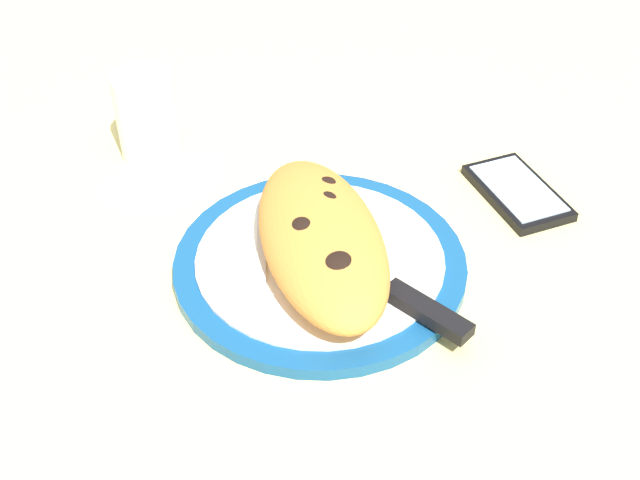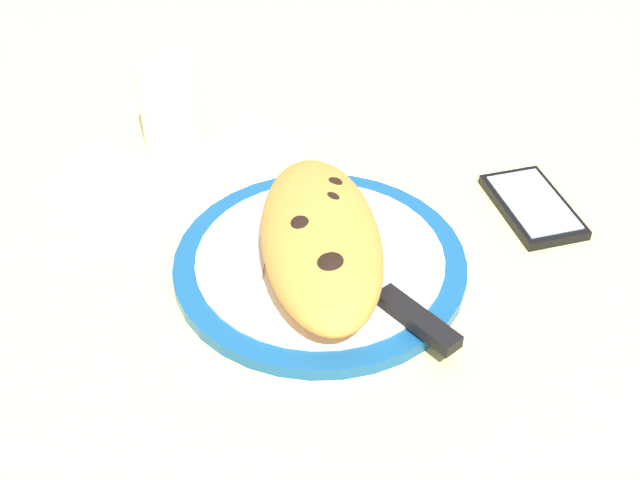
{
  "view_description": "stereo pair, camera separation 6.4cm",
  "coord_description": "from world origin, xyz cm",
  "px_view_note": "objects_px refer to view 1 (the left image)",
  "views": [
    {
      "loc": [
        56.06,
        -14.42,
        52.26
      ],
      "look_at": [
        0.0,
        0.0,
        3.55
      ],
      "focal_mm": 46.59,
      "sensor_mm": 36.0,
      "label": 1
    },
    {
      "loc": [
        57.32,
        -8.1,
        52.26
      ],
      "look_at": [
        0.0,
        0.0,
        3.55
      ],
      "focal_mm": 46.59,
      "sensor_mm": 36.0,
      "label": 2
    }
  ],
  "objects_px": {
    "plate": "(320,263)",
    "calzone": "(325,238)",
    "fork": "(261,274)",
    "smartphone": "(517,192)",
    "water_glass": "(147,121)",
    "knife": "(393,292)"
  },
  "relations": [
    {
      "from": "plate",
      "to": "calzone",
      "type": "bearing_deg",
      "value": 26.09
    },
    {
      "from": "smartphone",
      "to": "water_glass",
      "type": "distance_m",
      "value": 0.4
    },
    {
      "from": "knife",
      "to": "smartphone",
      "type": "distance_m",
      "value": 0.22
    },
    {
      "from": "plate",
      "to": "fork",
      "type": "height_order",
      "value": "fork"
    },
    {
      "from": "calzone",
      "to": "knife",
      "type": "height_order",
      "value": "calzone"
    },
    {
      "from": "water_glass",
      "to": "smartphone",
      "type": "bearing_deg",
      "value": 64.1
    },
    {
      "from": "fork",
      "to": "smartphone",
      "type": "relative_size",
      "value": 1.34
    },
    {
      "from": "knife",
      "to": "calzone",
      "type": "bearing_deg",
      "value": -142.81
    },
    {
      "from": "fork",
      "to": "knife",
      "type": "bearing_deg",
      "value": 62.95
    },
    {
      "from": "plate",
      "to": "knife",
      "type": "xyz_separation_m",
      "value": [
        0.07,
        0.05,
        0.01
      ]
    },
    {
      "from": "plate",
      "to": "knife",
      "type": "height_order",
      "value": "knife"
    },
    {
      "from": "fork",
      "to": "calzone",
      "type": "bearing_deg",
      "value": 95.68
    },
    {
      "from": "plate",
      "to": "water_glass",
      "type": "xyz_separation_m",
      "value": [
        -0.23,
        -0.13,
        0.03
      ]
    },
    {
      "from": "knife",
      "to": "smartphone",
      "type": "bearing_deg",
      "value": 124.97
    },
    {
      "from": "plate",
      "to": "fork",
      "type": "distance_m",
      "value": 0.06
    },
    {
      "from": "smartphone",
      "to": "water_glass",
      "type": "relative_size",
      "value": 1.28
    },
    {
      "from": "knife",
      "to": "water_glass",
      "type": "bearing_deg",
      "value": -148.65
    },
    {
      "from": "smartphone",
      "to": "water_glass",
      "type": "height_order",
      "value": "water_glass"
    },
    {
      "from": "calzone",
      "to": "fork",
      "type": "relative_size",
      "value": 1.46
    },
    {
      "from": "smartphone",
      "to": "water_glass",
      "type": "xyz_separation_m",
      "value": [
        -0.18,
        -0.36,
        0.04
      ]
    },
    {
      "from": "plate",
      "to": "water_glass",
      "type": "relative_size",
      "value": 2.79
    },
    {
      "from": "water_glass",
      "to": "plate",
      "type": "bearing_deg",
      "value": 29.83
    }
  ]
}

